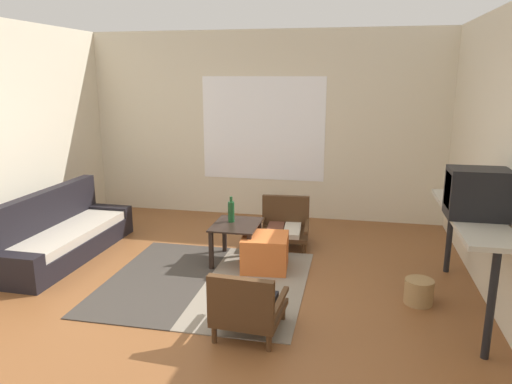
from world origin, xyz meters
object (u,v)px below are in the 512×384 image
object	(u,v)px
couch	(61,237)
crt_television	(478,193)
coffee_table	(236,232)
console_shelf	(471,224)
armchair_striped_foreground	(247,307)
ottoman_orange	(265,253)
armchair_by_window	(284,225)
wicker_basket	(419,292)
glass_bottle	(231,211)
clay_vase	(466,194)

from	to	relation	value
couch	crt_television	distance (m)	4.47
coffee_table	console_shelf	xyz separation A→B (m)	(2.30, -0.65, 0.44)
armchair_striped_foreground	ottoman_orange	distance (m)	1.40
armchair_by_window	crt_television	distance (m)	2.54
console_shelf	couch	bearing A→B (deg)	174.56
couch	console_shelf	world-z (taller)	console_shelf
coffee_table	wicker_basket	distance (m)	2.03
couch	armchair_by_window	bearing A→B (deg)	21.19
crt_television	glass_bottle	world-z (taller)	crt_television
coffee_table	crt_television	distance (m)	2.54
ottoman_orange	clay_vase	world-z (taller)	clay_vase
glass_bottle	wicker_basket	size ratio (longest dim) A/B	1.12
ottoman_orange	clay_vase	size ratio (longest dim) A/B	1.80
crt_television	wicker_basket	world-z (taller)	crt_television
glass_bottle	wicker_basket	distance (m)	2.16
wicker_basket	coffee_table	bearing A→B (deg)	161.15
ottoman_orange	crt_television	world-z (taller)	crt_television
ottoman_orange	wicker_basket	size ratio (longest dim) A/B	1.85
couch	glass_bottle	bearing A→B (deg)	8.54
wicker_basket	armchair_striped_foreground	bearing A→B (deg)	-148.39
ottoman_orange	wicker_basket	bearing A→B (deg)	-18.11
ottoman_orange	clay_vase	bearing A→B (deg)	-6.09
crt_television	clay_vase	bearing A→B (deg)	89.58
couch	ottoman_orange	size ratio (longest dim) A/B	4.14
glass_bottle	clay_vase	bearing A→B (deg)	-9.97
coffee_table	armchair_striped_foreground	world-z (taller)	armchair_striped_foreground
ottoman_orange	console_shelf	size ratio (longest dim) A/B	0.27
coffee_table	ottoman_orange	distance (m)	0.42
couch	coffee_table	size ratio (longest dim) A/B	3.23
couch	coffee_table	world-z (taller)	couch
armchair_by_window	clay_vase	world-z (taller)	clay_vase
coffee_table	console_shelf	distance (m)	2.43
console_shelf	wicker_basket	size ratio (longest dim) A/B	6.80
wicker_basket	crt_television	bearing A→B (deg)	-18.16
couch	crt_television	size ratio (longest dim) A/B	4.10
armchair_striped_foreground	crt_television	distance (m)	2.15
armchair_by_window	coffee_table	bearing A→B (deg)	-121.01
armchair_striped_foreground	wicker_basket	xyz separation A→B (m)	(1.44, 0.88, -0.14)
wicker_basket	ottoman_orange	bearing A→B (deg)	161.89
coffee_table	clay_vase	world-z (taller)	clay_vase
armchair_striped_foreground	clay_vase	distance (m)	2.30
couch	armchair_striped_foreground	size ratio (longest dim) A/B	3.27
armchair_by_window	armchair_striped_foreground	bearing A→B (deg)	-89.14
armchair_striped_foreground	glass_bottle	bearing A→B (deg)	108.86
couch	armchair_striped_foreground	xyz separation A→B (m)	(2.53, -1.30, 0.02)
ottoman_orange	armchair_striped_foreground	bearing A→B (deg)	-85.22
couch	glass_bottle	distance (m)	2.04
armchair_by_window	clay_vase	size ratio (longest dim) A/B	2.38
armchair_by_window	couch	bearing A→B (deg)	-158.81
wicker_basket	clay_vase	bearing A→B (deg)	37.94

